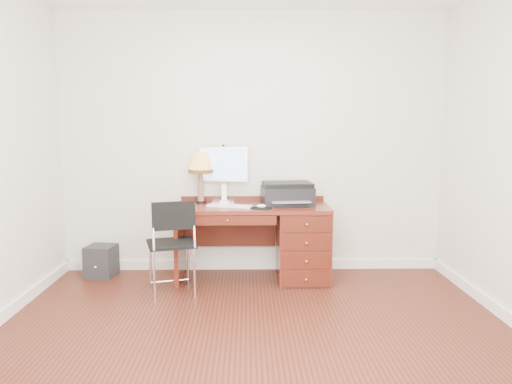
{
  "coord_description": "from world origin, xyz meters",
  "views": [
    {
      "loc": [
        -0.06,
        -3.49,
        1.54
      ],
      "look_at": [
        0.03,
        1.2,
        0.91
      ],
      "focal_mm": 35.0,
      "sensor_mm": 36.0,
      "label": 1
    }
  ],
  "objects_px": {
    "desk": "(285,238)",
    "equipment_box": "(101,261)",
    "leg_lamp": "(201,166)",
    "phone": "(224,199)",
    "chair": "(170,238)",
    "monitor": "(223,167)",
    "printer": "(287,193)"
  },
  "relations": [
    {
      "from": "printer",
      "to": "chair",
      "type": "bearing_deg",
      "value": -157.18
    },
    {
      "from": "monitor",
      "to": "chair",
      "type": "relative_size",
      "value": 0.65
    },
    {
      "from": "chair",
      "to": "equipment_box",
      "type": "height_order",
      "value": "chair"
    },
    {
      "from": "phone",
      "to": "equipment_box",
      "type": "xyz_separation_m",
      "value": [
        -1.27,
        0.03,
        -0.65
      ]
    },
    {
      "from": "phone",
      "to": "monitor",
      "type": "bearing_deg",
      "value": 91.96
    },
    {
      "from": "phone",
      "to": "chair",
      "type": "bearing_deg",
      "value": -132.67
    },
    {
      "from": "chair",
      "to": "phone",
      "type": "bearing_deg",
      "value": 34.93
    },
    {
      "from": "phone",
      "to": "leg_lamp",
      "type": "bearing_deg",
      "value": 150.82
    },
    {
      "from": "desk",
      "to": "equipment_box",
      "type": "relative_size",
      "value": 4.66
    },
    {
      "from": "printer",
      "to": "leg_lamp",
      "type": "relative_size",
      "value": 1.03
    },
    {
      "from": "equipment_box",
      "to": "chair",
      "type": "bearing_deg",
      "value": -28.26
    },
    {
      "from": "desk",
      "to": "leg_lamp",
      "type": "height_order",
      "value": "leg_lamp"
    },
    {
      "from": "leg_lamp",
      "to": "phone",
      "type": "bearing_deg",
      "value": -25.65
    },
    {
      "from": "desk",
      "to": "chair",
      "type": "xyz_separation_m",
      "value": [
        -1.07,
        -0.51,
        0.13
      ]
    },
    {
      "from": "phone",
      "to": "chair",
      "type": "distance_m",
      "value": 0.78
    },
    {
      "from": "desk",
      "to": "chair",
      "type": "height_order",
      "value": "chair"
    },
    {
      "from": "desk",
      "to": "equipment_box",
      "type": "distance_m",
      "value": 1.9
    },
    {
      "from": "monitor",
      "to": "leg_lamp",
      "type": "distance_m",
      "value": 0.24
    },
    {
      "from": "monitor",
      "to": "phone",
      "type": "distance_m",
      "value": 0.35
    },
    {
      "from": "phone",
      "to": "equipment_box",
      "type": "relative_size",
      "value": 0.6
    },
    {
      "from": "equipment_box",
      "to": "monitor",
      "type": "bearing_deg",
      "value": 14.9
    },
    {
      "from": "equipment_box",
      "to": "desk",
      "type": "bearing_deg",
      "value": 5.69
    },
    {
      "from": "printer",
      "to": "phone",
      "type": "relative_size",
      "value": 2.77
    },
    {
      "from": "desk",
      "to": "printer",
      "type": "bearing_deg",
      "value": 72.83
    },
    {
      "from": "desk",
      "to": "monitor",
      "type": "xyz_separation_m",
      "value": [
        -0.63,
        0.23,
        0.7
      ]
    },
    {
      "from": "printer",
      "to": "leg_lamp",
      "type": "height_order",
      "value": "leg_lamp"
    },
    {
      "from": "phone",
      "to": "chair",
      "type": "height_order",
      "value": "phone"
    },
    {
      "from": "monitor",
      "to": "equipment_box",
      "type": "relative_size",
      "value": 1.78
    },
    {
      "from": "leg_lamp",
      "to": "chair",
      "type": "bearing_deg",
      "value": -107.67
    },
    {
      "from": "leg_lamp",
      "to": "equipment_box",
      "type": "relative_size",
      "value": 1.61
    },
    {
      "from": "monitor",
      "to": "phone",
      "type": "xyz_separation_m",
      "value": [
        0.02,
        -0.17,
        -0.3
      ]
    },
    {
      "from": "chair",
      "to": "printer",
      "type": "bearing_deg",
      "value": 12.2
    }
  ]
}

